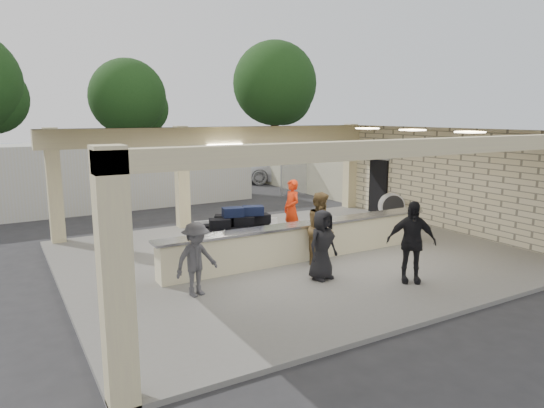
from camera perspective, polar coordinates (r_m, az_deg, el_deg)
ground at (r=13.58m, az=2.61°, el=-6.30°), size 120.00×120.00×0.00m
pavilion at (r=13.92m, az=1.92°, el=-0.17°), size 12.01×10.00×3.55m
baggage_counter at (r=13.02m, az=3.82°, el=-4.37°), size 8.20×0.58×0.98m
luggage_cart at (r=13.12m, az=-3.90°, el=-3.11°), size 2.69×2.12×1.38m
drum_fan at (r=18.11m, az=13.87°, el=-0.25°), size 0.96×0.60×1.01m
baggage_handler at (r=15.08m, az=2.33°, el=-0.61°), size 0.38×0.68×1.84m
passenger_a at (r=12.61m, az=5.80°, el=-2.79°), size 0.93×0.92×1.87m
passenger_b at (r=11.56m, az=16.06°, el=-4.30°), size 1.15×0.97×1.90m
passenger_c at (r=10.44m, az=-8.90°, el=-6.45°), size 1.09×0.63×1.60m
passenger_d at (r=11.39m, az=5.94°, el=-4.79°), size 0.86×0.49×1.66m
car_white_a at (r=28.72m, az=1.95°, el=4.16°), size 5.91×4.18×1.53m
car_white_b at (r=31.44m, az=9.48°, el=4.61°), size 5.30×3.19×1.57m
car_dark at (r=29.04m, az=-3.04°, el=3.96°), size 4.03×2.27×1.27m
container_white at (r=21.67m, az=-19.08°, el=3.18°), size 12.85×2.90×2.77m
fence at (r=27.03m, az=12.07°, el=4.15°), size 12.06×0.06×2.03m
tree_mid at (r=38.27m, az=-16.21°, el=11.62°), size 6.00×5.60×8.00m
tree_right at (r=42.00m, az=0.60°, el=13.60°), size 7.20×7.00×10.00m
adjacent_building at (r=26.78m, az=8.28°, el=5.39°), size 6.00×8.00×3.20m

